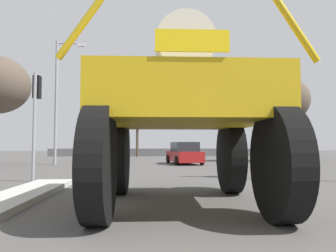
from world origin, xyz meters
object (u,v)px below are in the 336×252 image
at_px(sedan_ahead, 184,154).
at_px(streetlight_far_left, 58,96).
at_px(bare_tree_far_center, 137,119).
at_px(traffic_signal_near_left, 36,102).
at_px(oversize_sprayer, 181,112).
at_px(bare_tree_right, 282,100).
at_px(streetlight_far_right, 262,108).
at_px(traffic_signal_near_right, 284,106).

bearing_deg(sedan_ahead, streetlight_far_left, 84.46).
xyz_separation_m(streetlight_far_left, bare_tree_far_center, (4.86, 15.28, -0.29)).
bearing_deg(sedan_ahead, traffic_signal_near_left, 139.29).
bearing_deg(streetlight_far_left, sedan_ahead, 2.79).
height_order(oversize_sprayer, sedan_ahead, oversize_sprayer).
xyz_separation_m(traffic_signal_near_left, bare_tree_right, (14.86, 13.38, 2.02)).
distance_m(traffic_signal_near_left, bare_tree_right, 20.10).
bearing_deg(streetlight_far_right, traffic_signal_near_right, -105.96).
height_order(oversize_sprayer, bare_tree_far_center, bare_tree_far_center).
bearing_deg(streetlight_far_left, oversize_sprayer, -66.27).
distance_m(streetlight_far_left, bare_tree_right, 17.05).
distance_m(streetlight_far_left, streetlight_far_right, 14.96).
bearing_deg(streetlight_far_right, streetlight_far_left, -171.00).
relative_size(oversize_sprayer, sedan_ahead, 1.29).
height_order(sedan_ahead, bare_tree_right, bare_tree_right).
bearing_deg(oversize_sprayer, streetlight_far_left, 24.76).
height_order(streetlight_far_right, bare_tree_far_center, streetlight_far_right).
bearing_deg(bare_tree_far_center, traffic_signal_near_left, -96.75).
distance_m(sedan_ahead, streetlight_far_right, 7.38).
relative_size(sedan_ahead, bare_tree_far_center, 0.79).
relative_size(traffic_signal_near_left, bare_tree_right, 0.58).
bearing_deg(streetlight_far_left, bare_tree_far_center, 72.34).
distance_m(sedan_ahead, traffic_signal_near_right, 11.04).
bearing_deg(bare_tree_right, streetlight_far_right, -153.97).
distance_m(oversize_sprayer, traffic_signal_near_right, 6.87).
distance_m(bare_tree_right, bare_tree_far_center, 16.87).
bearing_deg(bare_tree_far_center, oversize_sprayer, -86.60).
height_order(traffic_signal_near_right, bare_tree_right, bare_tree_right).
bearing_deg(bare_tree_far_center, streetlight_far_left, -107.66).
relative_size(bare_tree_right, bare_tree_far_center, 1.25).
height_order(oversize_sprayer, traffic_signal_near_right, oversize_sprayer).
bearing_deg(bare_tree_right, traffic_signal_near_right, -112.39).
relative_size(traffic_signal_near_right, bare_tree_right, 0.57).
relative_size(oversize_sprayer, streetlight_far_right, 0.76).
height_order(traffic_signal_near_right, bare_tree_far_center, bare_tree_far_center).
relative_size(sedan_ahead, streetlight_far_left, 0.52).
height_order(traffic_signal_near_left, traffic_signal_near_right, traffic_signal_near_left).
distance_m(traffic_signal_near_left, streetlight_far_right, 17.96).
height_order(sedan_ahead, streetlight_far_left, streetlight_far_left).
bearing_deg(oversize_sprayer, sedan_ahead, -5.71).
height_order(oversize_sprayer, traffic_signal_near_left, oversize_sprayer).
relative_size(traffic_signal_near_left, streetlight_far_left, 0.48).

